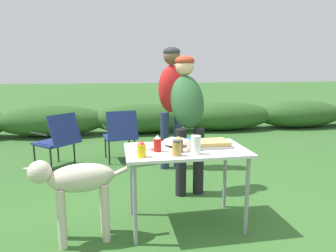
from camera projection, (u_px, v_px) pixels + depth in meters
ground_plane at (185, 223)px, 2.86m from camera, size 60.00×60.00×0.00m
shrub_hedge at (143, 118)px, 6.92m from camera, size 14.40×0.90×0.67m
folding_table at (186, 157)px, 2.74m from camera, size 1.10×0.64×0.74m
food_tray at (211, 144)px, 2.81m from camera, size 0.35×0.26×0.06m
plate_stack at (149, 147)px, 2.75m from camera, size 0.21×0.21×0.03m
mixing_bowl at (176, 142)px, 2.84m from camera, size 0.25×0.25×0.07m
paper_cup_stack at (196, 145)px, 2.54m from camera, size 0.08×0.08×0.16m
beer_bottle at (179, 144)px, 2.61m from camera, size 0.08×0.08×0.14m
mustard_bottle at (141, 149)px, 2.46m from camera, size 0.08×0.08×0.14m
spice_jar at (177, 148)px, 2.50m from camera, size 0.08×0.08×0.13m
ketchup_bottle at (157, 144)px, 2.62m from camera, size 0.07×0.07×0.15m
mayo_bottle at (191, 144)px, 2.66m from camera, size 0.08×0.08×0.13m
standing_person_in_gray_fleece at (188, 109)px, 3.47m from camera, size 0.42×0.52×1.61m
standing_person_in_dark_puffer at (172, 95)px, 4.31m from camera, size 0.45×0.37×1.76m
dog at (76, 184)px, 2.48m from camera, size 0.86×0.31×0.74m
camp_chair_green_behind_table at (58, 138)px, 4.34m from camera, size 0.74×0.74×0.83m
camp_chair_near_hedge at (121, 133)px, 4.69m from camera, size 0.56×0.66×0.83m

